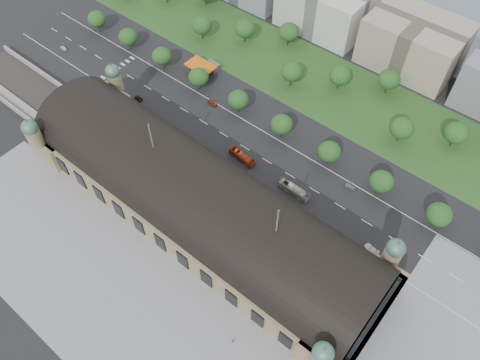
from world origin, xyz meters
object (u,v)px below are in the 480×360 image
Objects in this scene: parked_car_0 at (111,99)px; bus_west at (242,157)px; parked_car_1 at (131,103)px; parked_car_3 at (175,142)px; traffic_car_0 at (63,48)px; pedestrian_0 at (232,342)px; parked_car_2 at (120,96)px; bus_east at (294,190)px; traffic_car_6 at (372,249)px; bus_mid at (297,192)px; traffic_car_2 at (138,98)px; traffic_car_5 at (350,187)px; traffic_car_3 at (212,103)px; parked_car_5 at (203,154)px; parked_car_6 at (164,134)px; petrol_station at (207,66)px; parked_car_4 at (148,114)px.

bus_west is (70.16, 10.99, 1.10)m from parked_car_0.
parked_car_3 is at bearing 47.46° from parked_car_1.
parked_car_1 reaches higher than traffic_car_0.
bus_west is at bearing 83.41° from parked_car_3.
parked_car_1 is at bearing 148.22° from pedestrian_0.
parked_car_2 is (-7.64, 0.00, -0.12)m from parked_car_1.
traffic_car_6 is at bearing -93.76° from bus_east.
bus_mid is (96.63, 7.00, 0.81)m from parked_car_2.
traffic_car_2 is 87.67m from bus_east.
parked_car_1 reaches higher than traffic_car_5.
parked_car_2 is 126.80m from pedestrian_0.
bus_mid reaches higher than traffic_car_3.
parked_car_2 is at bearing -123.59° from parked_car_3.
traffic_car_0 is at bearing 91.50° from bus_east.
parked_car_5 is at bearing -146.14° from traffic_car_3.
parked_car_6 is at bearing 143.39° from pedestrian_0.
traffic_car_6 is at bearing -87.84° from bus_west.
traffic_car_5 is (92.30, -17.09, -2.24)m from petrol_station.
parked_car_6 is 0.38× the size of bus_east.
parked_car_4 is 2.39× the size of pedestrian_0.
parked_car_1 is 0.43× the size of bus_east.
bus_west is (117.93, 1.04, 1.04)m from traffic_car_0.
traffic_car_0 is at bearing -119.15° from parked_car_4.
petrol_station reaches higher than parked_car_6.
parked_car_6 is 0.48× the size of bus_mid.
petrol_station is 41.99m from parked_car_1.
parked_car_1 is 7.65m from parked_car_2.
bus_west reaches higher than parked_car_0.
petrol_station is at bearing -165.07° from parked_car_5.
parked_car_4 is 110.13m from pedestrian_0.
traffic_car_0 is at bearing -84.45° from traffic_car_2.
bus_mid is 5.39× the size of pedestrian_0.
parked_car_5 reaches higher than parked_car_4.
parked_car_5 is 0.54× the size of bus_mid.
parked_car_1 is at bearing -106.13° from petrol_station.
traffic_car_3 reaches higher than parked_car_2.
parked_car_3 is (32.55, -4.00, 0.03)m from parked_car_1.
parked_car_2 is 0.98× the size of parked_car_4.
traffic_car_6 is 1.03× the size of parked_car_5.
parked_car_3 reaches higher than traffic_car_5.
parked_car_2 is 95.56m from bus_east.
parked_car_1 reaches higher than parked_car_5.
petrol_station is at bearing -100.58° from traffic_car_6.
traffic_car_3 is 0.40× the size of bus_west.
traffic_car_6 reaches higher than parked_car_0.
parked_car_4 is at bearing 72.74° from parked_car_0.
traffic_car_0 is at bearing -131.49° from parked_car_1.
bus_mid is at bearing -84.80° from bus_west.
traffic_car_2 is (-11.61, -35.54, -2.29)m from petrol_station.
bus_mid is (88.95, 2.26, 0.82)m from traffic_car_2.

